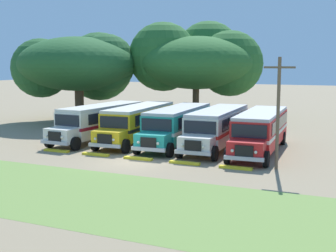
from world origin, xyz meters
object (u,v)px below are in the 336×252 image
Objects in this scene: parked_bus_slot_2 at (178,124)px; secondary_tree at (82,65)px; parked_bus_slot_1 at (138,122)px; parked_bus_slot_3 at (217,126)px; parked_bus_slot_4 at (261,129)px; parked_bus_slot_0 at (101,120)px; broad_shade_tree at (198,60)px; utility_pole at (278,110)px.

secondary_tree reaches higher than parked_bus_slot_2.
secondary_tree is at bearing -132.24° from parked_bus_slot_1.
secondary_tree reaches higher than parked_bus_slot_3.
parked_bus_slot_2 is at bearing -31.71° from secondary_tree.
parked_bus_slot_4 is at bearing 84.13° from parked_bus_slot_2.
parked_bus_slot_0 and parked_bus_slot_1 have the same top height.
parked_bus_slot_2 is (3.42, -0.01, 0.00)m from parked_bus_slot_1.
parked_bus_slot_3 is at bearing -64.38° from broad_shade_tree.
utility_pole is at bearing 54.88° from parked_bus_slot_2.
parked_bus_slot_4 is at bearing -55.26° from broad_shade_tree.
parked_bus_slot_0 is 15.90m from broad_shade_tree.
secondary_tree is at bearing -116.93° from parked_bus_slot_4.
broad_shade_tree reaches higher than parked_bus_slot_1.
parked_bus_slot_0 is at bearing -89.09° from parked_bus_slot_2.
broad_shade_tree reaches higher than parked_bus_slot_2.
parked_bus_slot_2 is at bearing 86.09° from parked_bus_slot_1.
broad_shade_tree reaches higher than parked_bus_slot_3.
secondary_tree is 2.18× the size of utility_pole.
parked_bus_slot_1 is at bearing -93.36° from parked_bus_slot_2.
parked_bus_slot_2 is 6.52m from parked_bus_slot_4.
parked_bus_slot_4 is (9.93, -0.33, 0.00)m from parked_bus_slot_1.
parked_bus_slot_3 is at bearing 96.03° from parked_bus_slot_0.
broad_shade_tree is at bearing -156.56° from parked_bus_slot_3.
utility_pole is (5.41, -5.46, 1.96)m from parked_bus_slot_3.
parked_bus_slot_2 is 18.28m from secondary_tree.
parked_bus_slot_3 is at bearing 88.59° from parked_bus_slot_2.
parked_bus_slot_1 and parked_bus_slot_3 have the same top height.
utility_pole is at bearing -58.16° from broad_shade_tree.
broad_shade_tree is (-3.64, 14.32, 5.01)m from parked_bus_slot_2.
parked_bus_slot_4 is (13.14, 0.15, 0.00)m from parked_bus_slot_0.
parked_bus_slot_2 is 1.00× the size of parked_bus_slot_4.
utility_pole is at bearing 42.52° from parked_bus_slot_3.
parked_bus_slot_0 is at bearing -49.18° from secondary_tree.
broad_shade_tree is 23.38m from utility_pole.
broad_shade_tree is at bearing 171.30° from parked_bus_slot_0.
parked_bus_slot_1 is at bearing -91.48° from parked_bus_slot_3.
broad_shade_tree is (-6.82, 14.22, 5.01)m from parked_bus_slot_3.
broad_shade_tree is at bearing 177.21° from parked_bus_slot_1.
parked_bus_slot_3 is at bearing -99.89° from parked_bus_slot_4.
broad_shade_tree reaches higher than secondary_tree.
parked_bus_slot_1 is (3.22, 0.48, 0.00)m from parked_bus_slot_0.
broad_shade_tree is 12.50m from secondary_tree.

